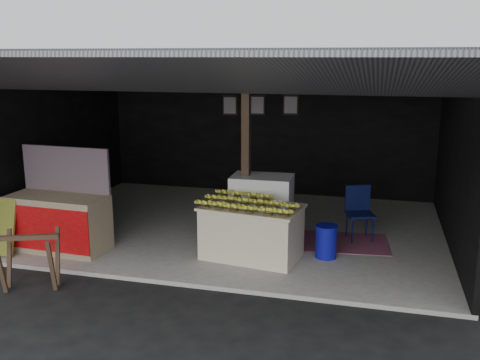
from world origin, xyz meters
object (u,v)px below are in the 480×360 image
(neighbor_stall, at_px, (58,220))
(water_barrel, at_px, (326,242))
(sawhorse, at_px, (29,256))
(plastic_chair, at_px, (359,208))
(white_crate, at_px, (262,208))
(banana_table, at_px, (252,232))

(neighbor_stall, relative_size, water_barrel, 3.37)
(sawhorse, bearing_deg, plastic_chair, 14.60)
(plastic_chair, bearing_deg, white_crate, 177.85)
(sawhorse, distance_m, plastic_chair, 4.92)
(neighbor_stall, bearing_deg, plastic_chair, 23.60)
(sawhorse, xyz_separation_m, water_barrel, (3.55, 1.95, -0.18))
(white_crate, relative_size, water_barrel, 2.29)
(banana_table, distance_m, plastic_chair, 1.92)
(white_crate, height_order, sawhorse, white_crate)
(banana_table, relative_size, plastic_chair, 1.77)
(water_barrel, height_order, plastic_chair, plastic_chair)
(banana_table, xyz_separation_m, sawhorse, (-2.49, -1.69, 0.02))
(white_crate, distance_m, sawhorse, 3.49)
(white_crate, height_order, plastic_chair, white_crate)
(sawhorse, bearing_deg, neighbor_stall, 85.83)
(sawhorse, bearing_deg, banana_table, 12.22)
(sawhorse, relative_size, plastic_chair, 0.99)
(water_barrel, bearing_deg, white_crate, 154.25)
(sawhorse, relative_size, water_barrel, 1.86)
(banana_table, xyz_separation_m, plastic_chair, (1.46, 1.24, 0.11))
(sawhorse, height_order, plastic_chair, plastic_chair)
(neighbor_stall, relative_size, sawhorse, 1.81)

